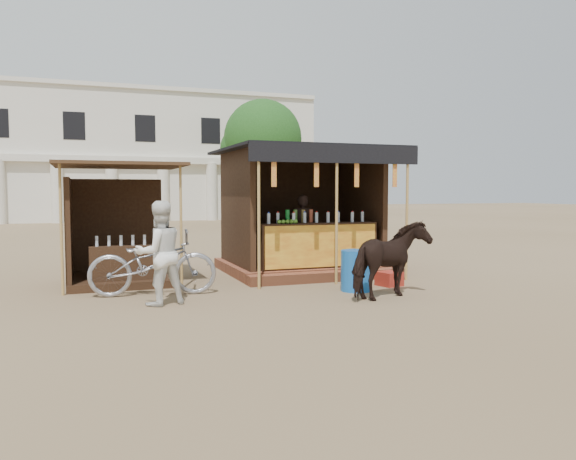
# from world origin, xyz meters

# --- Properties ---
(ground) EXTENTS (120.00, 120.00, 0.00)m
(ground) POSITION_xyz_m (0.00, 0.00, 0.00)
(ground) COLOR #846B4C
(ground) RESTS_ON ground
(main_stall) EXTENTS (3.60, 3.61, 2.78)m
(main_stall) POSITION_xyz_m (1.00, 3.36, 1.02)
(main_stall) COLOR #964F31
(main_stall) RESTS_ON ground
(secondary_stall) EXTENTS (2.40, 2.40, 2.38)m
(secondary_stall) POSITION_xyz_m (-3.17, 3.24, 0.85)
(secondary_stall) COLOR #342213
(secondary_stall) RESTS_ON ground
(cow) EXTENTS (1.73, 1.28, 1.33)m
(cow) POSITION_xyz_m (1.25, -0.09, 0.66)
(cow) COLOR black
(cow) RESTS_ON ground
(motorbike) EXTENTS (2.30, 1.07, 1.16)m
(motorbike) POSITION_xyz_m (-2.55, 1.59, 0.58)
(motorbike) COLOR #97989F
(motorbike) RESTS_ON ground
(bystander) EXTENTS (0.95, 0.82, 1.69)m
(bystander) POSITION_xyz_m (-2.54, 0.71, 0.84)
(bystander) COLOR white
(bystander) RESTS_ON ground
(blue_barrel) EXTENTS (0.60, 0.60, 0.75)m
(blue_barrel) POSITION_xyz_m (1.04, 0.77, 0.38)
(blue_barrel) COLOR #175BAE
(blue_barrel) RESTS_ON ground
(red_crate) EXTENTS (0.49, 0.50, 0.27)m
(red_crate) POSITION_xyz_m (1.90, 1.04, 0.14)
(red_crate) COLOR maroon
(red_crate) RESTS_ON ground
(cooler) EXTENTS (0.71, 0.55, 0.46)m
(cooler) POSITION_xyz_m (2.05, 2.60, 0.23)
(cooler) COLOR #176B23
(cooler) RESTS_ON ground
(background_building) EXTENTS (26.00, 7.45, 8.18)m
(background_building) POSITION_xyz_m (-2.00, 29.94, 3.98)
(background_building) COLOR silver
(background_building) RESTS_ON ground
(tree) EXTENTS (4.50, 4.40, 7.00)m
(tree) POSITION_xyz_m (5.81, 22.14, 4.63)
(tree) COLOR #382314
(tree) RESTS_ON ground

